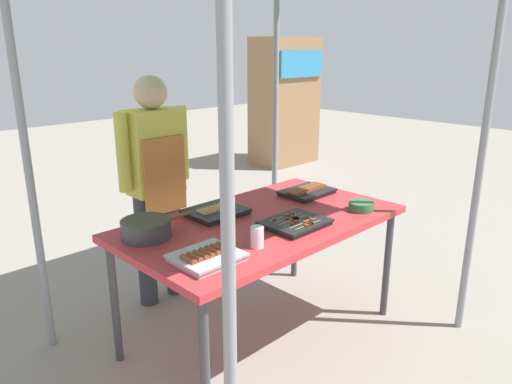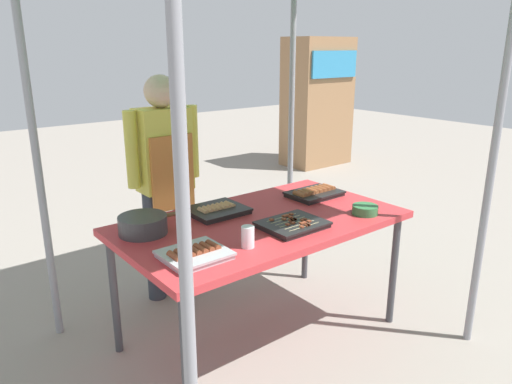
# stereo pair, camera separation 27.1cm
# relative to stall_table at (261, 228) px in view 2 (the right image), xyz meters

# --- Properties ---
(ground_plane) EXTENTS (18.00, 18.00, 0.00)m
(ground_plane) POSITION_rel_stall_table_xyz_m (0.00, 0.00, -0.70)
(ground_plane) COLOR gray
(stall_table) EXTENTS (1.60, 0.90, 0.75)m
(stall_table) POSITION_rel_stall_table_xyz_m (0.00, 0.00, 0.00)
(stall_table) COLOR #C63338
(stall_table) RESTS_ON ground
(tray_grilled_sausages) EXTENTS (0.33, 0.28, 0.05)m
(tray_grilled_sausages) POSITION_rel_stall_table_xyz_m (-0.14, 0.25, 0.07)
(tray_grilled_sausages) COLOR black
(tray_grilled_sausages) RESTS_ON stall_table
(tray_meat_skewers) EXTENTS (0.34, 0.28, 0.04)m
(tray_meat_skewers) POSITION_rel_stall_table_xyz_m (0.05, -0.20, 0.07)
(tray_meat_skewers) COLOR black
(tray_meat_skewers) RESTS_ON stall_table
(tray_pork_links) EXTENTS (0.34, 0.25, 0.05)m
(tray_pork_links) POSITION_rel_stall_table_xyz_m (0.55, 0.13, 0.07)
(tray_pork_links) COLOR black
(tray_pork_links) RESTS_ON stall_table
(tray_spring_rolls) EXTENTS (0.29, 0.26, 0.05)m
(tray_spring_rolls) POSITION_rel_stall_table_xyz_m (-0.57, -0.21, 0.07)
(tray_spring_rolls) COLOR #ADADB2
(tray_spring_rolls) RESTS_ON stall_table
(cooking_wok) EXTENTS (0.41, 0.25, 0.10)m
(cooking_wok) POSITION_rel_stall_table_xyz_m (-0.61, 0.22, 0.10)
(cooking_wok) COLOR #38383A
(cooking_wok) RESTS_ON stall_table
(condiment_bowl) EXTENTS (0.15, 0.15, 0.05)m
(condiment_bowl) POSITION_rel_stall_table_xyz_m (0.53, -0.30, 0.08)
(condiment_bowl) COLOR #33723F
(condiment_bowl) RESTS_ON stall_table
(drink_cup_near_edge) EXTENTS (0.06, 0.06, 0.11)m
(drink_cup_near_edge) POSITION_rel_stall_table_xyz_m (-0.30, -0.26, 0.11)
(drink_cup_near_edge) COLOR white
(drink_cup_near_edge) RESTS_ON stall_table
(vendor_woman) EXTENTS (0.52, 0.22, 1.52)m
(vendor_woman) POSITION_rel_stall_table_xyz_m (-0.17, 0.81, 0.20)
(vendor_woman) COLOR #333842
(vendor_woman) RESTS_ON ground
(neighbor_stall_left) EXTENTS (0.95, 0.61, 1.81)m
(neighbor_stall_left) POSITION_rel_stall_table_xyz_m (3.47, 2.98, 0.21)
(neighbor_stall_left) COLOR #9E724C
(neighbor_stall_left) RESTS_ON ground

